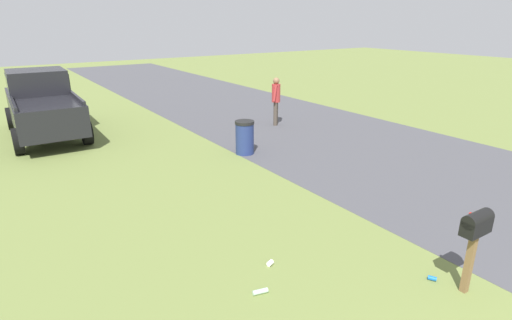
{
  "coord_description": "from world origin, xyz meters",
  "views": [
    {
      "loc": [
        0.91,
        3.81,
        3.65
      ],
      "look_at": [
        6.84,
        -0.16,
        1.17
      ],
      "focal_mm": 28.55,
      "sensor_mm": 36.0,
      "label": 1
    }
  ],
  "objects_px": {
    "pedestrian": "(276,98)",
    "mailbox": "(476,229)",
    "pickup_truck": "(42,102)",
    "trash_bin": "(245,137)"
  },
  "relations": [
    {
      "from": "mailbox",
      "to": "trash_bin",
      "type": "xyz_separation_m",
      "value": [
        6.99,
        -0.76,
        -0.5
      ]
    },
    {
      "from": "pedestrian",
      "to": "mailbox",
      "type": "bearing_deg",
      "value": 115.44
    },
    {
      "from": "mailbox",
      "to": "pickup_truck",
      "type": "relative_size",
      "value": 0.24
    },
    {
      "from": "mailbox",
      "to": "pedestrian",
      "type": "distance_m",
      "value": 9.81
    },
    {
      "from": "pedestrian",
      "to": "trash_bin",
      "type": "bearing_deg",
      "value": 85.02
    },
    {
      "from": "mailbox",
      "to": "pedestrian",
      "type": "bearing_deg",
      "value": -19.96
    },
    {
      "from": "mailbox",
      "to": "trash_bin",
      "type": "relative_size",
      "value": 1.3
    },
    {
      "from": "pickup_truck",
      "to": "trash_bin",
      "type": "bearing_deg",
      "value": -139.3
    },
    {
      "from": "pickup_truck",
      "to": "pedestrian",
      "type": "height_order",
      "value": "pickup_truck"
    },
    {
      "from": "pickup_truck",
      "to": "mailbox",
      "type": "bearing_deg",
      "value": -162.36
    }
  ]
}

